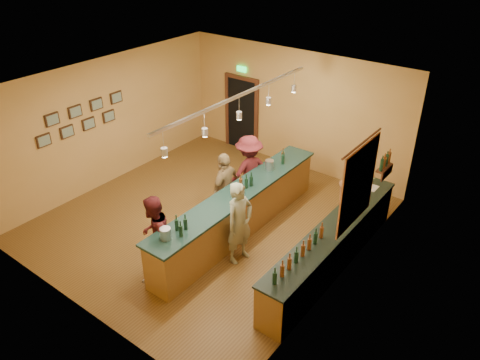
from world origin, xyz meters
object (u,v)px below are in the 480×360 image
Objects in this scene: back_counter at (332,246)px; bar_stool at (346,189)px; tasting_bar at (239,209)px; customer_b at (225,188)px; customer_c at (249,171)px; customer_a at (154,235)px; bartender at (240,223)px.

back_counter is 2.14m from bar_stool.
back_counter is at bearing 4.86° from tasting_bar.
back_counter is 2.70× the size of customer_b.
customer_c is (0.00, 0.89, 0.04)m from customer_b.
customer_c is (-0.55, 1.10, 0.27)m from tasting_bar.
bar_stool is at bearing 138.56° from customer_c.
customer_a is (-2.68, -2.12, 0.32)m from back_counter.
bartender reaches higher than customer_b.
back_counter reaches higher than bar_stool.
back_counter is at bearing -52.77° from bartender.
customer_b is at bearing -134.99° from bar_stool.
tasting_bar is 3.03× the size of customer_b.
customer_b is at bearing 160.11° from customer_a.
bartender is (-1.58, -0.89, 0.38)m from back_counter.
bar_stool is (1.44, 2.20, -0.01)m from tasting_bar.
customer_c is at bearing 161.11° from back_counter.
customer_c is 2.39× the size of bar_stool.
bartender is 2.36× the size of bar_stool.
bartender is at bearing 118.29° from customer_a.
customer_c reaches higher than bartender.
customer_b is (0.00, 2.15, 0.03)m from customer_a.
customer_a is (-0.55, -1.94, 0.20)m from tasting_bar.
bartender is 1.03× the size of customer_b.
back_counter is 2.80× the size of customer_a.
customer_b reaches higher than bar_stool.
bartender is 1.43m from customer_b.
customer_b is at bearing 179.34° from back_counter.
back_counter is 2.14m from tasting_bar.
customer_a is 3.04m from customer_c.
bartender is 2.11m from customer_c.
tasting_bar is at bearing 61.92° from customer_b.
customer_c reaches higher than bar_stool.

